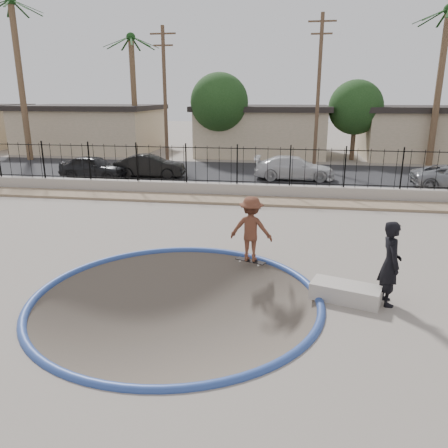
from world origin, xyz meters
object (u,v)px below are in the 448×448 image
car_b (150,166)px  car_c (294,168)px  skateboard (251,261)px  concrete_ledge (345,292)px  skater (251,232)px  videographer (390,263)px  car_a (94,167)px

car_b → car_c: 8.42m
skateboard → car_c: car_c is taller
concrete_ledge → car_c: size_ratio=0.35×
skateboard → car_c: bearing=108.6°
skater → videographer: (3.41, -2.05, 0.06)m
skateboard → car_a: size_ratio=0.24×
concrete_ledge → car_a: car_a is taller
skater → skateboard: size_ratio=2.03×
videographer → car_a: (-13.72, 13.85, -0.29)m
concrete_ledge → car_b: car_b is taller
skater → videographer: 3.98m
concrete_ledge → car_b: (-9.68, 14.73, 0.50)m
concrete_ledge → car_a: size_ratio=0.41×
car_b → car_c: car_b is taller
skater → concrete_ledge: 3.29m
videographer → concrete_ledge: (-0.94, 0.01, -0.80)m
skater → car_a: bearing=-43.1°
skater → car_c: (1.18, 13.40, -0.25)m
car_a → videographer: bearing=-131.1°
videographer → skater: bearing=53.5°
skater → skateboard: bearing=-147.7°
skater → car_c: skater is taller
car_a → car_c: car_a is taller
skateboard → videographer: videographer is taller
skater → car_b: size_ratio=0.47×
skateboard → car_b: car_b is taller
videographer → car_a: bearing=39.3°
car_a → skater: bearing=-134.7°
skateboard → videographer: size_ratio=0.46×
car_c → skater: bearing=174.4°
videographer → car_a: videographer is taller
skateboard → skater: bearing=-129.8°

